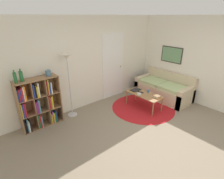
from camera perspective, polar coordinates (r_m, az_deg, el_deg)
ground_plane at (r=4.24m, az=14.95°, el=-15.41°), size 14.00×14.00×0.00m
wall_back at (r=5.29m, az=-5.87°, el=8.78°), size 7.78×0.11×2.60m
wall_right at (r=6.20m, az=20.00°, el=9.76°), size 0.08×5.46×2.60m
rug at (r=5.41m, az=10.05°, el=-5.77°), size 1.87×1.87×0.01m
bookshelf at (r=4.60m, az=-22.99°, el=-4.26°), size 0.97×0.34×1.25m
floor_lamp at (r=4.55m, az=-14.31°, el=7.49°), size 0.29×0.29×1.71m
couch at (r=6.15m, az=16.66°, el=0.17°), size 0.88×1.79×0.82m
coffee_table at (r=5.26m, az=10.40°, el=-1.85°), size 0.50×1.09×0.45m
laptop at (r=5.46m, az=7.68°, el=-0.07°), size 0.32×0.22×0.02m
bowl at (r=5.15m, az=8.85°, el=-1.45°), size 0.11×0.11×0.05m
book_stack_on_table at (r=5.06m, az=14.38°, el=-2.27°), size 0.17×0.18×0.07m
cup at (r=5.35m, az=11.74°, el=-0.53°), size 0.08×0.08×0.08m
remote at (r=5.31m, az=9.32°, el=-0.85°), size 0.09×0.18×0.02m
bottle_left at (r=4.23m, az=-29.08°, el=3.39°), size 0.07×0.07×0.29m
bottle_middle at (r=4.28m, az=-27.53°, el=3.85°), size 0.08×0.08×0.29m
vase_on_shelf at (r=4.44m, az=-20.12°, el=5.07°), size 0.13×0.13×0.14m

